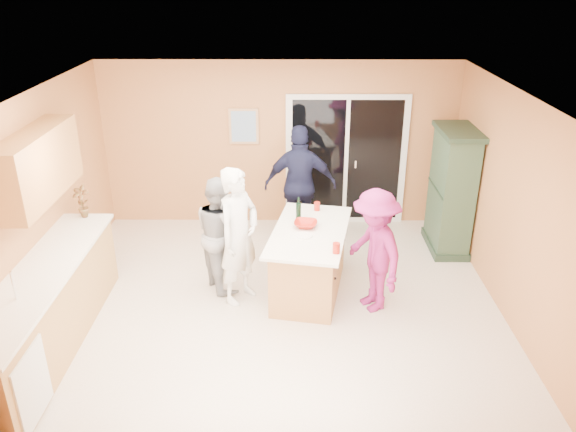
{
  "coord_description": "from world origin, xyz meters",
  "views": [
    {
      "loc": [
        0.19,
        -5.97,
        3.87
      ],
      "look_at": [
        0.15,
        0.1,
        1.15
      ],
      "focal_mm": 35.0,
      "sensor_mm": 36.0,
      "label": 1
    }
  ],
  "objects_px": {
    "woman_navy": "(300,185)",
    "woman_magenta": "(374,251)",
    "kitchen_island": "(309,263)",
    "woman_grey": "(221,233)",
    "woman_white": "(239,236)",
    "green_hutch": "(451,192)"
  },
  "relations": [
    {
      "from": "woman_navy",
      "to": "woman_magenta",
      "type": "relative_size",
      "value": 1.17
    },
    {
      "from": "kitchen_island",
      "to": "woman_grey",
      "type": "relative_size",
      "value": 1.18
    },
    {
      "from": "woman_white",
      "to": "woman_navy",
      "type": "bearing_deg",
      "value": 9.28
    },
    {
      "from": "kitchen_island",
      "to": "woman_navy",
      "type": "relative_size",
      "value": 0.98
    },
    {
      "from": "woman_white",
      "to": "woman_magenta",
      "type": "height_order",
      "value": "woman_white"
    },
    {
      "from": "kitchen_island",
      "to": "woman_navy",
      "type": "bearing_deg",
      "value": 104.43
    },
    {
      "from": "woman_navy",
      "to": "woman_magenta",
      "type": "bearing_deg",
      "value": 114.94
    },
    {
      "from": "kitchen_island",
      "to": "woman_grey",
      "type": "distance_m",
      "value": 1.19
    },
    {
      "from": "woman_white",
      "to": "woman_navy",
      "type": "xyz_separation_m",
      "value": [
        0.77,
        1.63,
        0.03
      ]
    },
    {
      "from": "kitchen_island",
      "to": "woman_white",
      "type": "height_order",
      "value": "woman_white"
    },
    {
      "from": "green_hutch",
      "to": "woman_white",
      "type": "xyz_separation_m",
      "value": [
        -2.94,
        -1.42,
        -0.02
      ]
    },
    {
      "from": "kitchen_island",
      "to": "woman_white",
      "type": "distance_m",
      "value": 1.0
    },
    {
      "from": "kitchen_island",
      "to": "woman_grey",
      "type": "bearing_deg",
      "value": -176.71
    },
    {
      "from": "woman_grey",
      "to": "woman_magenta",
      "type": "xyz_separation_m",
      "value": [
        1.89,
        -0.51,
        0.02
      ]
    },
    {
      "from": "woman_navy",
      "to": "woman_white",
      "type": "bearing_deg",
      "value": 64.52
    },
    {
      "from": "woman_grey",
      "to": "woman_magenta",
      "type": "relative_size",
      "value": 0.97
    },
    {
      "from": "woman_grey",
      "to": "woman_navy",
      "type": "xyz_separation_m",
      "value": [
        1.03,
        1.31,
        0.15
      ]
    },
    {
      "from": "woman_grey",
      "to": "woman_magenta",
      "type": "height_order",
      "value": "woman_magenta"
    },
    {
      "from": "woman_grey",
      "to": "woman_navy",
      "type": "distance_m",
      "value": 1.67
    },
    {
      "from": "green_hutch",
      "to": "woman_navy",
      "type": "height_order",
      "value": "green_hutch"
    },
    {
      "from": "woman_white",
      "to": "woman_magenta",
      "type": "relative_size",
      "value": 1.13
    },
    {
      "from": "woman_grey",
      "to": "woman_navy",
      "type": "relative_size",
      "value": 0.83
    }
  ]
}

